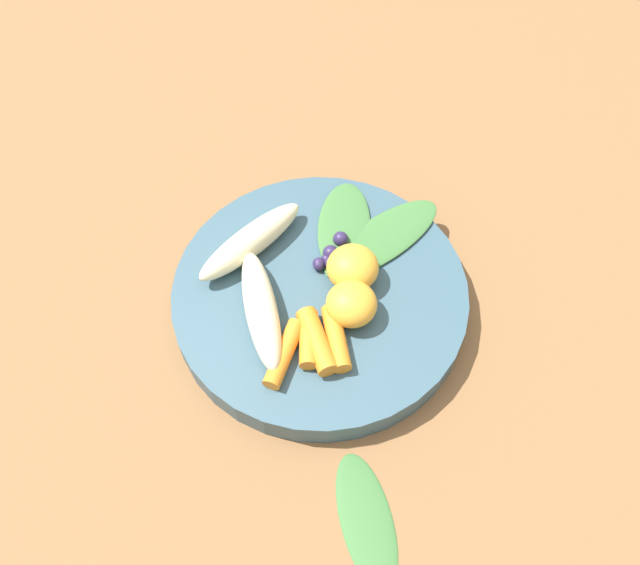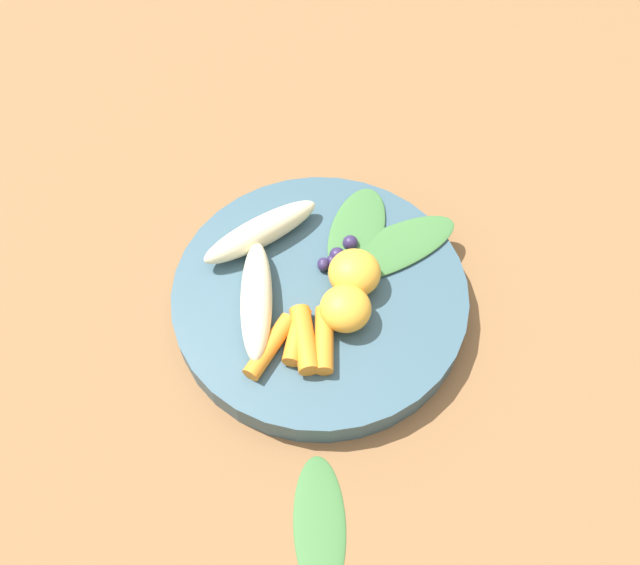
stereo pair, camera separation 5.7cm
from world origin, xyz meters
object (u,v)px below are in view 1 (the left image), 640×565
(banana_peeled_left, at_px, (261,309))
(kale_leaf_stray, at_px, (366,519))
(banana_peeled_right, at_px, (251,241))
(bowl, at_px, (320,297))
(orange_segment_near, at_px, (353,268))

(banana_peeled_left, xyz_separation_m, kale_leaf_stray, (-0.17, -0.08, -0.04))
(banana_peeled_right, xyz_separation_m, kale_leaf_stray, (-0.24, -0.09, -0.04))
(bowl, height_order, orange_segment_near, orange_segment_near)
(banana_peeled_left, relative_size, orange_segment_near, 2.57)
(orange_segment_near, distance_m, kale_leaf_stray, 0.21)
(banana_peeled_left, distance_m, orange_segment_near, 0.09)
(bowl, relative_size, kale_leaf_stray, 2.49)
(banana_peeled_left, bearing_deg, kale_leaf_stray, 14.86)
(orange_segment_near, bearing_deg, banana_peeled_right, 68.34)
(banana_peeled_right, bearing_deg, orange_segment_near, 116.17)
(orange_segment_near, height_order, kale_leaf_stray, orange_segment_near)
(banana_peeled_left, xyz_separation_m, banana_peeled_right, (0.07, 0.01, 0.00))
(orange_segment_near, bearing_deg, kale_leaf_stray, 179.39)
(bowl, bearing_deg, banana_peeled_left, 117.59)
(banana_peeled_right, xyz_separation_m, orange_segment_near, (-0.04, -0.09, 0.00))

